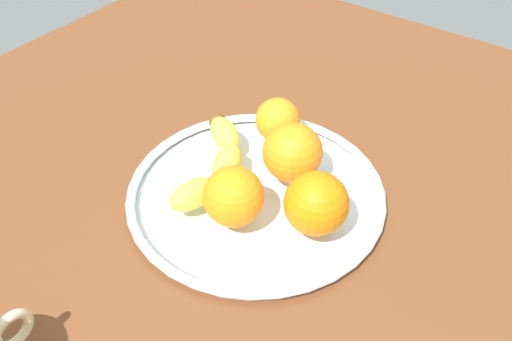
{
  "coord_description": "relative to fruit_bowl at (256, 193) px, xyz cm",
  "views": [
    {
      "loc": [
        -41.39,
        -29.91,
        50.18
      ],
      "look_at": [
        0.0,
        0.0,
        4.8
      ],
      "focal_mm": 38.47,
      "sensor_mm": 36.0,
      "label": 1
    }
  ],
  "objects": [
    {
      "name": "banana",
      "position": [
        -0.47,
        6.2,
        2.66
      ],
      "size": [
        18.65,
        11.13,
        3.56
      ],
      "rotation": [
        0.0,
        0.0,
        0.36
      ],
      "color": "yellow",
      "rests_on": "fruit_bowl"
    },
    {
      "name": "ground_plane",
      "position": [
        0.0,
        0.0,
        -2.92
      ],
      "size": [
        117.84,
        117.84,
        4.0
      ],
      "primitive_type": "cube",
      "color": "brown"
    },
    {
      "name": "orange_center",
      "position": [
        -5.84,
        -0.96,
        4.55
      ],
      "size": [
        7.33,
        7.33,
        7.33
      ],
      "primitive_type": "sphere",
      "color": "orange",
      "rests_on": "fruit_bowl"
    },
    {
      "name": "fruit_bowl",
      "position": [
        0.0,
        0.0,
        0.0
      ],
      "size": [
        33.31,
        33.31,
        1.8
      ],
      "color": "silver",
      "rests_on": "ground_plane"
    },
    {
      "name": "orange_back_left",
      "position": [
        -1.33,
        -9.49,
        4.71
      ],
      "size": [
        7.65,
        7.65,
        7.65
      ],
      "primitive_type": "sphere",
      "color": "orange",
      "rests_on": "fruit_bowl"
    },
    {
      "name": "orange_front_left",
      "position": [
        4.73,
        -2.32,
        4.76
      ],
      "size": [
        7.76,
        7.76,
        7.76
      ],
      "primitive_type": "sphere",
      "color": "orange",
      "rests_on": "fruit_bowl"
    },
    {
      "name": "orange_back_right",
      "position": [
        10.22,
        3.67,
        4.0
      ],
      "size": [
        6.23,
        6.23,
        6.23
      ],
      "primitive_type": "sphere",
      "color": "orange",
      "rests_on": "fruit_bowl"
    }
  ]
}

